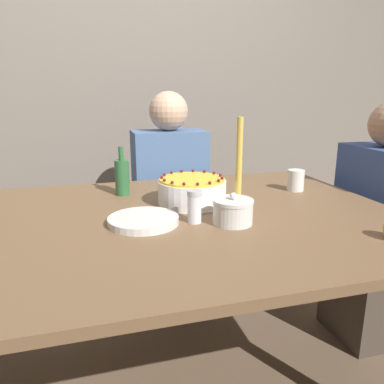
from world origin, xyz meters
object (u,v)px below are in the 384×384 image
object	(u,v)px
cake	(192,191)
candle	(239,167)
sugar_shaker	(194,206)
person_man_blue_shirt	(170,212)
sugar_bowl	(233,211)
person_woman_floral	(376,241)
bottle	(122,177)

from	to	relation	value
cake	candle	distance (m)	0.21
sugar_shaker	person_man_blue_shirt	size ratio (longest dim) A/B	0.09
sugar_bowl	sugar_shaker	distance (m)	0.13
person_man_blue_shirt	person_woman_floral	xyz separation A→B (m)	(0.88, -0.65, -0.02)
cake	sugar_shaker	bearing A→B (deg)	-103.68
sugar_bowl	person_man_blue_shirt	xyz separation A→B (m)	(-0.02, 0.91, -0.29)
sugar_shaker	candle	xyz separation A→B (m)	(0.24, 0.19, 0.08)
sugar_bowl	person_man_blue_shirt	size ratio (longest dim) A/B	0.11
sugar_bowl	bottle	size ratio (longest dim) A/B	0.66
cake	person_man_blue_shirt	xyz separation A→B (m)	(0.05, 0.65, -0.30)
sugar_shaker	person_woman_floral	bearing A→B (deg)	12.62
sugar_bowl	cake	bearing A→B (deg)	104.85
sugar_bowl	candle	xyz separation A→B (m)	(0.11, 0.23, 0.10)
bottle	person_woman_floral	world-z (taller)	person_woman_floral
cake	person_man_blue_shirt	size ratio (longest dim) A/B	0.22
sugar_bowl	person_woman_floral	distance (m)	0.95
candle	bottle	distance (m)	0.50
candle	person_woman_floral	bearing A→B (deg)	2.61
bottle	person_woman_floral	distance (m)	1.25
sugar_bowl	person_woman_floral	xyz separation A→B (m)	(0.86, 0.26, -0.31)
person_woman_floral	bottle	bearing A→B (deg)	80.13
bottle	cake	bearing A→B (deg)	-39.64
candle	person_woman_floral	distance (m)	0.85
cake	candle	bearing A→B (deg)	-9.47
candle	person_man_blue_shirt	size ratio (longest dim) A/B	0.28
candle	person_woman_floral	world-z (taller)	person_woman_floral
cake	bottle	bearing A→B (deg)	140.36
cake	person_woman_floral	bearing A→B (deg)	0.21
person_man_blue_shirt	candle	bearing A→B (deg)	100.99
candle	sugar_bowl	bearing A→B (deg)	-116.48
cake	sugar_bowl	distance (m)	0.27
bottle	candle	bearing A→B (deg)	-28.79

